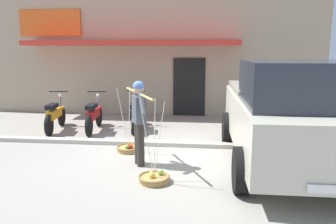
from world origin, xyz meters
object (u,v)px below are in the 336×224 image
Objects in this scene: motorcycle_third_in_row at (135,114)px; parked_truck at (285,115)px; fruit_basket_right_side at (129,148)px; motorcycle_nearest_shop at (55,115)px; motorcycle_second_in_row at (94,115)px; fruit_vendor at (139,117)px; fruit_basket_left_side at (154,178)px.

parked_truck reaches higher than motorcycle_third_in_row.
fruit_basket_right_side is 3.44m from parked_truck.
parked_truck is at bearing -37.32° from motorcycle_third_in_row.
motorcycle_second_in_row is at bearing 4.37° from motorcycle_nearest_shop.
fruit_vendor reaches higher than fruit_basket_left_side.
fruit_basket_left_side is at bearing -56.90° from motorcycle_second_in_row.
fruit_basket_right_side is at bearing 169.21° from parked_truck.
fruit_vendor is at bearing -63.63° from fruit_basket_right_side.
fruit_vendor is at bearing -54.94° from motorcycle_second_in_row.
motorcycle_nearest_shop is at bearing 134.97° from fruit_basket_left_side.
motorcycle_second_in_row and motorcycle_third_in_row have the same top height.
fruit_vendor is 1.17× the size of fruit_basket_left_side.
motorcycle_nearest_shop is at bearing -175.63° from motorcycle_second_in_row.
parked_truck is at bearing -21.67° from motorcycle_nearest_shop.
motorcycle_nearest_shop is 1.00× the size of motorcycle_third_in_row.
motorcycle_third_in_row is (-1.11, 3.75, 0.38)m from fruit_basket_left_side.
parked_truck is at bearing -10.79° from fruit_basket_right_side.
motorcycle_nearest_shop is (-2.92, 2.51, -0.53)m from fruit_vendor.
fruit_vendor is 3.04m from motorcycle_third_in_row.
fruit_vendor is at bearing -76.58° from motorcycle_third_in_row.
parked_truck is at bearing 4.42° from fruit_vendor.
fruit_basket_right_side reaches higher than motorcycle_second_in_row.
motorcycle_second_in_row is (-2.24, 3.43, 0.38)m from fruit_basket_left_side.
fruit_basket_left_side is 4.74m from motorcycle_nearest_shop.
motorcycle_second_in_row is at bearing 125.06° from fruit_vendor.
fruit_basket_right_side is at bearing -33.63° from motorcycle_nearest_shop.
fruit_basket_left_side is 0.80× the size of motorcycle_third_in_row.
parked_truck is (5.76, -2.29, 0.58)m from motorcycle_nearest_shop.
fruit_basket_left_side reaches higher than motorcycle_nearest_shop.
motorcycle_nearest_shop is 1.00× the size of motorcycle_second_in_row.
fruit_basket_left_side is at bearing -156.36° from parked_truck.
fruit_vendor is 0.94× the size of motorcycle_third_in_row.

